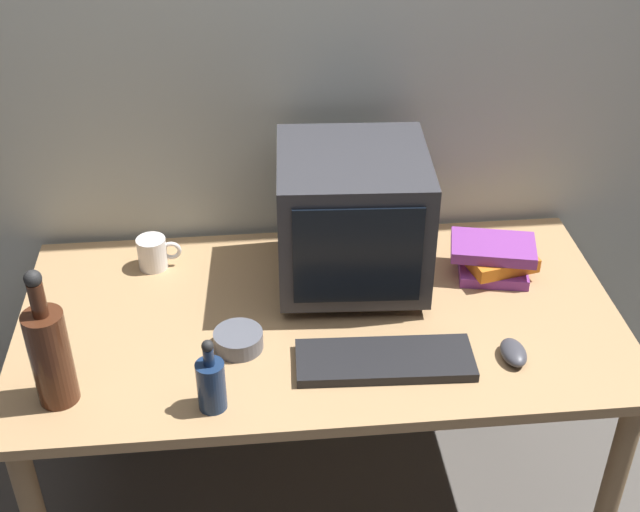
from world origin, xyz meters
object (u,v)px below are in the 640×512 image
crt_monitor (352,217)px  mug (153,253)px  book_stack (495,258)px  cd_spindle (238,340)px  bottle_short (211,383)px  computer_mouse (513,352)px  bottle_tall (50,353)px  keyboard (385,360)px

crt_monitor → mug: crt_monitor is taller
book_stack → cd_spindle: (-0.70, -0.25, -0.03)m
crt_monitor → bottle_short: bearing=-128.7°
book_stack → crt_monitor: bearing=178.0°
mug → bottle_short: bearing=-73.9°
bottle_short → mug: (-0.16, 0.57, -0.02)m
computer_mouse → book_stack: (0.05, 0.35, 0.03)m
computer_mouse → bottle_tall: size_ratio=0.29×
keyboard → book_stack: bearing=46.8°
bottle_tall → crt_monitor: bearing=29.3°
computer_mouse → mug: bearing=151.8°
computer_mouse → bottle_short: bottle_short is taller
bottle_short → cd_spindle: (0.06, 0.20, -0.05)m
book_stack → mug: 0.93m
computer_mouse → mug: size_ratio=0.83×
mug → cd_spindle: 0.43m
keyboard → bottle_short: size_ratio=2.24×
keyboard → mug: size_ratio=3.50×
bottle_tall → cd_spindle: (0.40, 0.14, -0.11)m
computer_mouse → book_stack: bearing=82.7°
book_stack → computer_mouse: bearing=-97.5°
mug → cd_spindle: size_ratio=1.00×
keyboard → computer_mouse: 0.31m
computer_mouse → bottle_tall: bearing=-177.9°
cd_spindle → bottle_tall: bearing=-161.2°
bottle_short → crt_monitor: bearing=51.3°
cd_spindle → mug: bearing=121.3°
crt_monitor → bottle_tall: crt_monitor is taller
crt_monitor → cd_spindle: bearing=-139.6°
keyboard → mug: 0.73m
bottle_tall → bottle_short: size_ratio=1.87×
bottle_short → cd_spindle: bearing=73.0°
mug → computer_mouse: bearing=-28.4°
keyboard → bottle_short: (-0.40, -0.10, 0.06)m
keyboard → computer_mouse: (0.31, -0.01, 0.01)m
bottle_tall → computer_mouse: bearing=1.8°
bottle_tall → book_stack: 1.17m
keyboard → bottle_tall: size_ratio=1.20×
crt_monitor → mug: (-0.53, 0.11, -0.15)m
computer_mouse → bottle_tall: 1.06m
crt_monitor → book_stack: (0.39, -0.01, -0.14)m
computer_mouse → book_stack: size_ratio=0.40×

